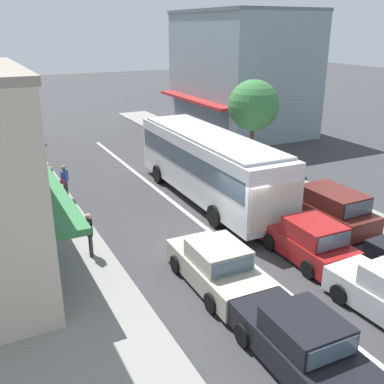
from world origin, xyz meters
TOP-DOWN VIEW (x-y plane):
  - ground_plane at (0.00, 0.00)m, footprint 140.00×140.00m
  - lane_centre_line at (0.00, 4.00)m, footprint 0.20×28.00m
  - sidewalk_left at (-6.80, 6.00)m, footprint 5.20×44.00m
  - kerb_right at (6.20, 6.00)m, footprint 2.80×44.00m
  - building_right_far at (11.48, 17.10)m, footprint 8.49×10.87m
  - city_bus at (1.69, 4.44)m, footprint 2.87×10.89m
  - sedan_adjacent_lane_trail at (-1.78, -2.46)m, footprint 1.94×4.22m
  - hatchback_queue_gap_filler at (2.01, -2.44)m, footprint 1.88×3.74m
  - sedan_queue_far_back at (-1.79, -6.63)m, footprint 1.96×4.23m
  - parked_wagon_kerb_second at (4.79, -0.39)m, footprint 1.99×4.53m
  - parked_wagon_kerb_third at (4.59, 4.86)m, footprint 2.00×4.53m
  - parked_sedan_kerb_rear at (4.44, 10.51)m, footprint 1.94×4.22m
  - traffic_light_downstreet at (-4.06, 21.19)m, footprint 0.33×0.24m
  - street_tree_right at (6.41, 7.78)m, footprint 2.88×2.88m
  - pedestrian_with_handbag_near at (-5.10, 8.09)m, footprint 0.54×0.56m
  - pedestrian_browsing_midblock at (-4.92, 1.08)m, footprint 0.30×0.55m
  - pedestrian_far_walker at (-4.49, 7.27)m, footprint 0.48×0.62m

SIDE VIEW (x-z plane):
  - ground_plane at x=0.00m, z-range 0.00..0.00m
  - lane_centre_line at x=0.00m, z-range 0.00..0.01m
  - kerb_right at x=6.20m, z-range 0.00..0.12m
  - sidewalk_left at x=-6.80m, z-range 0.00..0.14m
  - sedan_adjacent_lane_trail at x=-1.78m, z-range -0.07..1.40m
  - sedan_queue_far_back at x=-1.79m, z-range -0.07..1.40m
  - parked_sedan_kerb_rear at x=4.44m, z-range -0.07..1.40m
  - hatchback_queue_gap_filler at x=2.01m, z-range -0.06..1.48m
  - parked_wagon_kerb_second at x=4.79m, z-range -0.04..1.53m
  - parked_wagon_kerb_third at x=4.59m, z-range -0.04..1.53m
  - pedestrian_browsing_midblock at x=-4.92m, z-range 0.25..1.88m
  - pedestrian_with_handbag_near at x=-5.10m, z-range 0.25..1.88m
  - pedestrian_far_walker at x=-4.49m, z-range 0.25..1.88m
  - city_bus at x=1.69m, z-range 0.27..3.49m
  - traffic_light_downstreet at x=-4.06m, z-range 0.75..4.95m
  - street_tree_right at x=6.41m, z-range 1.12..6.26m
  - building_right_far at x=11.48m, z-range -0.01..9.08m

